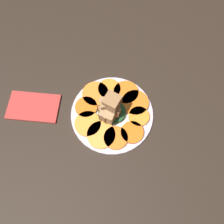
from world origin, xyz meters
The scene contains 15 objects.
table_slab centered at (0.00, 0.00, 1.00)cm, with size 120.00×120.00×2.00cm, color black.
plate centered at (0.00, 0.00, 2.52)cm, with size 26.72×26.72×1.05cm.
carrot_slice_0 centered at (6.13, -6.12, 3.63)cm, with size 8.86×8.86×1.05cm, color orange.
carrot_slice_1 centered at (8.53, -1.04, 3.63)cm, with size 7.22×7.22×1.05cm, color orange.
carrot_slice_2 centered at (7.23, 4.53, 3.63)cm, with size 8.38×8.38×1.05cm, color orange.
carrot_slice_3 centered at (2.62, 7.71, 3.63)cm, with size 8.87×8.87×1.05cm, color orange.
carrot_slice_4 centered at (-1.97, 8.23, 3.63)cm, with size 7.48×7.48×1.05cm, color orange.
carrot_slice_5 centered at (-6.88, 5.96, 3.63)cm, with size 7.16×7.16×1.05cm, color #D66014.
carrot_slice_6 centered at (-8.70, 0.53, 3.63)cm, with size 6.69×6.69×1.05cm, color orange.
carrot_slice_7 centered at (-7.24, -4.20, 3.63)cm, with size 8.86×8.86×1.05cm, color orange.
carrot_slice_8 centered at (-3.94, -7.64, 3.63)cm, with size 8.38×8.38×1.05cm, color orange.
carrot_slice_9 centered at (1.72, -8.32, 3.63)cm, with size 7.58×7.58×1.05cm, color orange.
center_pile centered at (0.35, 0.52, 7.40)cm, with size 9.06×8.93×11.07cm.
fork centered at (-2.21, -4.74, 3.30)cm, with size 18.15×2.98×0.40cm.
napkin centered at (26.18, -0.31, 2.40)cm, with size 16.80×10.08×0.80cm.
Camera 1 is at (-2.46, 25.23, 69.11)cm, focal length 35.00 mm.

